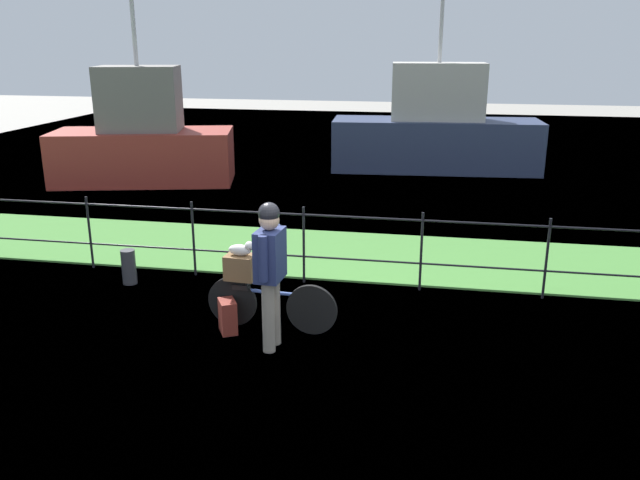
# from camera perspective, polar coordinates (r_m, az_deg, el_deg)

# --- Properties ---
(ground_plane) EXTENTS (60.00, 60.00, 0.00)m
(ground_plane) POSITION_cam_1_polar(r_m,az_deg,el_deg) (7.26, 1.43, -10.12)
(ground_plane) COLOR gray
(grass_strip) EXTENTS (27.00, 2.40, 0.03)m
(grass_strip) POSITION_cam_1_polar(r_m,az_deg,el_deg) (10.44, 4.50, -1.38)
(grass_strip) COLOR #478438
(grass_strip) RESTS_ON ground
(harbor_water) EXTENTS (30.00, 30.00, 0.00)m
(harbor_water) POSITION_cam_1_polar(r_m,az_deg,el_deg) (16.53, 6.92, 5.49)
(harbor_water) COLOR slate
(harbor_water) RESTS_ON ground
(iron_fence) EXTENTS (18.04, 0.04, 1.11)m
(iron_fence) POSITION_cam_1_polar(r_m,az_deg,el_deg) (9.00, 3.67, -0.22)
(iron_fence) COLOR black
(iron_fence) RESTS_ON ground
(bicycle_main) EXTENTS (1.60, 0.19, 0.61)m
(bicycle_main) POSITION_cam_1_polar(r_m,az_deg,el_deg) (7.78, -4.41, -5.59)
(bicycle_main) COLOR black
(bicycle_main) RESTS_ON ground
(wooden_crate) EXTENTS (0.36, 0.28, 0.29)m
(wooden_crate) POSITION_cam_1_polar(r_m,az_deg,el_deg) (7.74, -6.97, -2.36)
(wooden_crate) COLOR brown
(wooden_crate) RESTS_ON bicycle_main
(terrier_dog) EXTENTS (0.32, 0.16, 0.18)m
(terrier_dog) POSITION_cam_1_polar(r_m,az_deg,el_deg) (7.66, -6.86, -0.80)
(terrier_dog) COLOR silver
(terrier_dog) RESTS_ON wooden_crate
(cyclist_person) EXTENTS (0.29, 0.54, 1.68)m
(cyclist_person) POSITION_cam_1_polar(r_m,az_deg,el_deg) (7.09, -4.39, -2.05)
(cyclist_person) COLOR gray
(cyclist_person) RESTS_ON ground
(backpack_on_paving) EXTENTS (0.29, 0.33, 0.40)m
(backpack_on_paving) POSITION_cam_1_polar(r_m,az_deg,el_deg) (7.81, -8.08, -6.63)
(backpack_on_paving) COLOR maroon
(backpack_on_paving) RESTS_ON ground
(mooring_bollard) EXTENTS (0.20, 0.20, 0.50)m
(mooring_bollard) POSITION_cam_1_polar(r_m,az_deg,el_deg) (9.60, -16.39, -2.27)
(mooring_bollard) COLOR #38383D
(mooring_bollard) RESTS_ON ground
(moored_boat_near) EXTENTS (5.42, 2.02, 4.35)m
(moored_boat_near) POSITION_cam_1_polar(r_m,az_deg,el_deg) (17.44, 10.10, 9.31)
(moored_boat_near) COLOR #2D3856
(moored_boat_near) RESTS_ON ground
(moored_boat_mid) EXTENTS (4.46, 2.67, 4.33)m
(moored_boat_mid) POSITION_cam_1_polar(r_m,az_deg,el_deg) (16.23, -15.26, 8.34)
(moored_boat_mid) COLOR #9E3328
(moored_boat_mid) RESTS_ON ground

